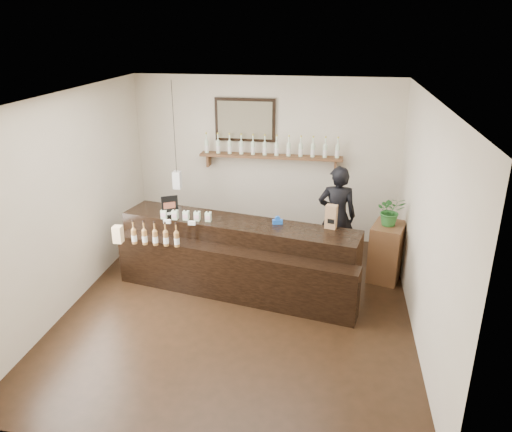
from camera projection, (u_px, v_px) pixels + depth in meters
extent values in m
plane|color=black|center=(239.00, 307.00, 6.73)|extent=(5.00, 5.00, 0.00)
plane|color=beige|center=(266.00, 160.00, 8.53)|extent=(4.50, 0.00, 4.50)
plane|color=beige|center=(176.00, 321.00, 3.93)|extent=(4.50, 0.00, 4.50)
plane|color=beige|center=(70.00, 201.00, 6.56)|extent=(0.00, 5.00, 5.00)
plane|color=beige|center=(424.00, 221.00, 5.89)|extent=(0.00, 5.00, 5.00)
plane|color=white|center=(236.00, 97.00, 5.72)|extent=(5.00, 5.00, 0.00)
cube|color=brown|center=(271.00, 156.00, 8.36)|extent=(2.40, 0.25, 0.04)
cube|color=brown|center=(209.00, 160.00, 8.59)|extent=(0.04, 0.20, 0.20)
cube|color=brown|center=(335.00, 166.00, 8.27)|extent=(0.04, 0.20, 0.20)
cube|color=black|center=(245.00, 120.00, 8.31)|extent=(1.02, 0.04, 0.72)
cube|color=#4A422F|center=(245.00, 120.00, 8.28)|extent=(0.92, 0.01, 0.62)
cube|color=white|center=(177.00, 180.00, 7.95)|extent=(0.12, 0.12, 0.28)
cylinder|color=black|center=(174.00, 127.00, 7.64)|extent=(0.01, 0.01, 1.41)
cylinder|color=#D7F2CB|center=(207.00, 147.00, 8.48)|extent=(0.07, 0.07, 0.20)
cone|color=#D7F2CB|center=(206.00, 139.00, 8.43)|extent=(0.07, 0.07, 0.05)
cylinder|color=#D7F2CB|center=(206.00, 136.00, 8.41)|extent=(0.02, 0.02, 0.07)
cylinder|color=gold|center=(206.00, 133.00, 8.39)|extent=(0.03, 0.03, 0.02)
cylinder|color=white|center=(207.00, 148.00, 8.48)|extent=(0.07, 0.07, 0.09)
cylinder|color=#D7F2CB|center=(218.00, 147.00, 8.45)|extent=(0.07, 0.07, 0.20)
cone|color=#D7F2CB|center=(218.00, 140.00, 8.40)|extent=(0.07, 0.07, 0.05)
cylinder|color=#D7F2CB|center=(218.00, 136.00, 8.38)|extent=(0.02, 0.02, 0.07)
cylinder|color=gold|center=(218.00, 133.00, 8.36)|extent=(0.03, 0.03, 0.02)
cylinder|color=white|center=(218.00, 148.00, 8.45)|extent=(0.07, 0.07, 0.09)
cylinder|color=#D7F2CB|center=(230.00, 148.00, 8.42)|extent=(0.07, 0.07, 0.20)
cone|color=#D7F2CB|center=(230.00, 140.00, 8.37)|extent=(0.07, 0.07, 0.05)
cylinder|color=#D7F2CB|center=(229.00, 137.00, 8.35)|extent=(0.02, 0.02, 0.07)
cylinder|color=gold|center=(229.00, 134.00, 8.33)|extent=(0.03, 0.03, 0.02)
cylinder|color=white|center=(230.00, 149.00, 8.42)|extent=(0.07, 0.07, 0.09)
cylinder|color=#D7F2CB|center=(241.00, 148.00, 8.39)|extent=(0.07, 0.07, 0.20)
cone|color=#D7F2CB|center=(241.00, 141.00, 8.34)|extent=(0.07, 0.07, 0.05)
cylinder|color=#D7F2CB|center=(241.00, 137.00, 8.32)|extent=(0.02, 0.02, 0.07)
cylinder|color=gold|center=(241.00, 134.00, 8.30)|extent=(0.03, 0.03, 0.02)
cylinder|color=white|center=(241.00, 149.00, 8.40)|extent=(0.07, 0.07, 0.09)
cylinder|color=#D7F2CB|center=(253.00, 149.00, 8.36)|extent=(0.07, 0.07, 0.20)
cone|color=#D7F2CB|center=(253.00, 141.00, 8.31)|extent=(0.07, 0.07, 0.05)
cylinder|color=#D7F2CB|center=(253.00, 137.00, 8.29)|extent=(0.02, 0.02, 0.07)
cylinder|color=gold|center=(253.00, 135.00, 8.27)|extent=(0.03, 0.03, 0.02)
cylinder|color=white|center=(253.00, 150.00, 8.37)|extent=(0.07, 0.07, 0.09)
cylinder|color=#D7F2CB|center=(265.00, 149.00, 8.33)|extent=(0.07, 0.07, 0.20)
cone|color=#D7F2CB|center=(265.00, 141.00, 8.28)|extent=(0.07, 0.07, 0.05)
cylinder|color=#D7F2CB|center=(265.00, 138.00, 8.26)|extent=(0.02, 0.02, 0.07)
cylinder|color=gold|center=(265.00, 135.00, 8.24)|extent=(0.03, 0.03, 0.02)
cylinder|color=white|center=(265.00, 150.00, 8.34)|extent=(0.07, 0.07, 0.09)
cylinder|color=#D7F2CB|center=(277.00, 149.00, 8.30)|extent=(0.07, 0.07, 0.20)
cone|color=#D7F2CB|center=(277.00, 142.00, 8.25)|extent=(0.07, 0.07, 0.05)
cylinder|color=#D7F2CB|center=(277.00, 138.00, 8.23)|extent=(0.02, 0.02, 0.07)
cylinder|color=gold|center=(277.00, 136.00, 8.21)|extent=(0.03, 0.03, 0.02)
cylinder|color=white|center=(277.00, 151.00, 8.31)|extent=(0.07, 0.07, 0.09)
cylinder|color=#D7F2CB|center=(289.00, 150.00, 8.27)|extent=(0.07, 0.07, 0.20)
cone|color=#D7F2CB|center=(289.00, 142.00, 8.22)|extent=(0.07, 0.07, 0.05)
cylinder|color=#D7F2CB|center=(289.00, 139.00, 8.20)|extent=(0.02, 0.02, 0.07)
cylinder|color=gold|center=(289.00, 136.00, 8.18)|extent=(0.03, 0.03, 0.02)
cylinder|color=white|center=(289.00, 151.00, 8.28)|extent=(0.07, 0.07, 0.09)
cylinder|color=#D7F2CB|center=(301.00, 150.00, 8.24)|extent=(0.07, 0.07, 0.20)
cone|color=#D7F2CB|center=(301.00, 143.00, 8.19)|extent=(0.07, 0.07, 0.05)
cylinder|color=#D7F2CB|center=(301.00, 139.00, 8.17)|extent=(0.02, 0.02, 0.07)
cylinder|color=gold|center=(301.00, 136.00, 8.15)|extent=(0.03, 0.03, 0.02)
cylinder|color=white|center=(301.00, 152.00, 8.25)|extent=(0.07, 0.07, 0.09)
cylinder|color=#D7F2CB|center=(313.00, 151.00, 8.21)|extent=(0.07, 0.07, 0.20)
cone|color=#D7F2CB|center=(313.00, 143.00, 8.16)|extent=(0.07, 0.07, 0.05)
cylinder|color=#D7F2CB|center=(313.00, 140.00, 8.14)|extent=(0.02, 0.02, 0.07)
cylinder|color=gold|center=(313.00, 137.00, 8.12)|extent=(0.03, 0.03, 0.02)
cylinder|color=white|center=(313.00, 152.00, 8.22)|extent=(0.07, 0.07, 0.09)
cylinder|color=#D7F2CB|center=(325.00, 151.00, 8.18)|extent=(0.07, 0.07, 0.20)
cone|color=#D7F2CB|center=(325.00, 144.00, 8.13)|extent=(0.07, 0.07, 0.05)
cylinder|color=#D7F2CB|center=(326.00, 140.00, 8.11)|extent=(0.02, 0.02, 0.07)
cylinder|color=gold|center=(326.00, 137.00, 8.09)|extent=(0.03, 0.03, 0.02)
cylinder|color=white|center=(325.00, 152.00, 8.19)|extent=(0.07, 0.07, 0.09)
cylinder|color=#D7F2CB|center=(337.00, 152.00, 8.15)|extent=(0.07, 0.07, 0.20)
cone|color=#D7F2CB|center=(338.00, 144.00, 8.10)|extent=(0.07, 0.07, 0.05)
cylinder|color=#D7F2CB|center=(338.00, 140.00, 8.08)|extent=(0.02, 0.02, 0.07)
cylinder|color=gold|center=(338.00, 138.00, 8.06)|extent=(0.03, 0.03, 0.02)
cylinder|color=white|center=(337.00, 153.00, 8.16)|extent=(0.07, 0.07, 0.09)
cube|color=black|center=(238.00, 252.00, 7.22)|extent=(3.51, 1.30, 0.97)
cube|color=black|center=(232.00, 274.00, 6.84)|extent=(3.45, 1.00, 0.73)
cube|color=white|center=(167.00, 221.00, 6.98)|extent=(0.10, 0.04, 0.05)
cube|color=white|center=(192.00, 223.00, 6.92)|extent=(0.10, 0.04, 0.05)
cube|color=beige|center=(118.00, 238.00, 6.93)|extent=(0.12, 0.12, 0.12)
cube|color=beige|center=(118.00, 230.00, 6.89)|extent=(0.12, 0.12, 0.12)
cube|color=#D7F2CB|center=(164.00, 214.00, 7.14)|extent=(0.08, 0.08, 0.13)
cube|color=#F0BAC7|center=(163.00, 215.00, 7.09)|extent=(0.07, 0.00, 0.06)
cylinder|color=black|center=(164.00, 209.00, 7.11)|extent=(0.02, 0.02, 0.03)
cube|color=#D7F2CB|center=(175.00, 215.00, 7.11)|extent=(0.08, 0.08, 0.13)
cube|color=#F0BAC7|center=(174.00, 216.00, 7.07)|extent=(0.07, 0.00, 0.06)
cylinder|color=black|center=(175.00, 209.00, 7.08)|extent=(0.02, 0.02, 0.03)
cube|color=#D7F2CB|center=(186.00, 215.00, 7.09)|extent=(0.08, 0.08, 0.13)
cube|color=#F0BAC7|center=(185.00, 217.00, 7.05)|extent=(0.07, 0.00, 0.06)
cylinder|color=black|center=(186.00, 210.00, 7.06)|extent=(0.02, 0.02, 0.03)
cube|color=#D7F2CB|center=(197.00, 216.00, 7.06)|extent=(0.08, 0.08, 0.13)
cube|color=#F0BAC7|center=(196.00, 217.00, 7.02)|extent=(0.07, 0.00, 0.06)
cylinder|color=black|center=(197.00, 211.00, 7.03)|extent=(0.02, 0.02, 0.03)
cube|color=#D7F2CB|center=(208.00, 217.00, 7.04)|extent=(0.08, 0.08, 0.13)
cube|color=#F0BAC7|center=(207.00, 218.00, 7.00)|extent=(0.07, 0.00, 0.06)
cylinder|color=black|center=(208.00, 211.00, 7.01)|extent=(0.02, 0.02, 0.03)
cylinder|color=olive|center=(134.00, 237.00, 6.88)|extent=(0.07, 0.07, 0.20)
cone|color=olive|center=(133.00, 228.00, 6.83)|extent=(0.07, 0.07, 0.05)
cylinder|color=olive|center=(133.00, 224.00, 6.81)|extent=(0.02, 0.02, 0.07)
cylinder|color=black|center=(133.00, 221.00, 6.79)|extent=(0.03, 0.03, 0.02)
cylinder|color=white|center=(134.00, 238.00, 6.89)|extent=(0.07, 0.07, 0.09)
cylinder|color=olive|center=(145.00, 237.00, 6.86)|extent=(0.07, 0.07, 0.20)
cone|color=olive|center=(144.00, 229.00, 6.81)|extent=(0.07, 0.07, 0.05)
cylinder|color=olive|center=(144.00, 225.00, 6.79)|extent=(0.02, 0.02, 0.07)
cylinder|color=black|center=(143.00, 222.00, 6.77)|extent=(0.03, 0.03, 0.02)
cylinder|color=white|center=(145.00, 239.00, 6.86)|extent=(0.07, 0.07, 0.09)
cylinder|color=olive|center=(155.00, 238.00, 6.83)|extent=(0.07, 0.07, 0.20)
cone|color=olive|center=(155.00, 230.00, 6.79)|extent=(0.07, 0.07, 0.05)
cylinder|color=olive|center=(154.00, 225.00, 6.77)|extent=(0.02, 0.02, 0.07)
cylinder|color=black|center=(154.00, 222.00, 6.75)|extent=(0.03, 0.03, 0.02)
cylinder|color=white|center=(155.00, 239.00, 6.84)|extent=(0.07, 0.07, 0.09)
cylinder|color=olive|center=(166.00, 239.00, 6.81)|extent=(0.07, 0.07, 0.20)
cone|color=olive|center=(165.00, 230.00, 6.77)|extent=(0.07, 0.07, 0.05)
cylinder|color=olive|center=(165.00, 226.00, 6.74)|extent=(0.02, 0.02, 0.07)
cylinder|color=black|center=(165.00, 223.00, 6.73)|extent=(0.03, 0.03, 0.02)
cylinder|color=white|center=(166.00, 240.00, 6.82)|extent=(0.07, 0.07, 0.09)
cylinder|color=olive|center=(177.00, 239.00, 6.79)|extent=(0.07, 0.07, 0.20)
cone|color=olive|center=(176.00, 231.00, 6.74)|extent=(0.07, 0.07, 0.05)
cylinder|color=olive|center=(176.00, 227.00, 6.72)|extent=(0.02, 0.02, 0.07)
cylinder|color=black|center=(176.00, 224.00, 6.70)|extent=(0.03, 0.03, 0.02)
cylinder|color=white|center=(177.00, 241.00, 6.80)|extent=(0.07, 0.07, 0.09)
cube|color=black|center=(170.00, 207.00, 7.13)|extent=(0.21, 0.14, 0.33)
cube|color=brown|center=(169.00, 205.00, 7.11)|extent=(0.15, 0.09, 0.09)
cube|color=white|center=(170.00, 213.00, 7.15)|extent=(0.15, 0.09, 0.04)
cube|color=olive|center=(331.00, 217.00, 6.77)|extent=(0.17, 0.14, 0.33)
cube|color=black|center=(331.00, 221.00, 6.73)|extent=(0.09, 0.02, 0.07)
cube|color=blue|center=(278.00, 222.00, 6.95)|extent=(0.15, 0.09, 0.06)
cylinder|color=blue|center=(278.00, 219.00, 6.94)|extent=(0.08, 0.05, 0.07)
cube|color=brown|center=(386.00, 252.00, 7.38)|extent=(0.57, 0.68, 0.85)
imported|color=#2B6D2B|center=(391.00, 211.00, 7.14)|extent=(0.43, 0.39, 0.44)
imported|color=black|center=(337.00, 210.00, 7.65)|extent=(0.67, 0.45, 1.82)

